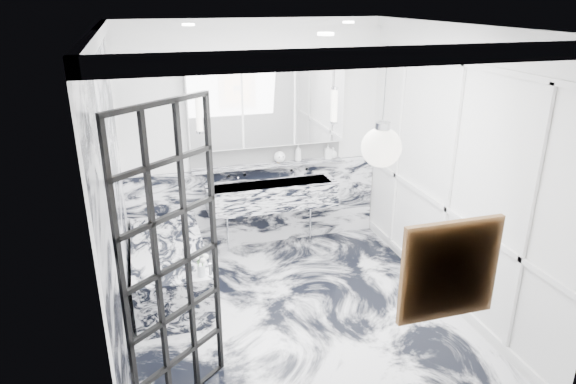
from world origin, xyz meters
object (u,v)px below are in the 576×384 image
object	(u,v)px
trough_sink	(272,195)
bathtub	(170,268)
crittall_door	(173,267)
mirror_cabinet	(267,105)

from	to	relation	value
trough_sink	bathtub	xyz separation A→B (m)	(-1.33, -0.66, -0.45)
crittall_door	trough_sink	bearing A→B (deg)	20.98
trough_sink	bathtub	world-z (taller)	trough_sink
crittall_door	mirror_cabinet	distance (m)	2.91
mirror_cabinet	crittall_door	bearing A→B (deg)	-118.35
trough_sink	mirror_cabinet	size ratio (longest dim) A/B	0.84
mirror_cabinet	trough_sink	bearing A→B (deg)	-90.00
trough_sink	bathtub	bearing A→B (deg)	-153.52
crittall_door	bathtub	xyz separation A→B (m)	(0.02, 1.67, -0.92)
crittall_door	mirror_cabinet	size ratio (longest dim) A/B	1.26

